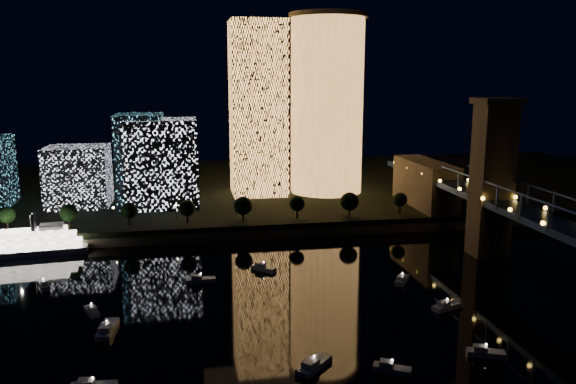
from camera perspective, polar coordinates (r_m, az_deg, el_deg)
The scene contains 10 objects.
ground at distance 126.51m, azimuth 4.23°, elevation -14.85°, with size 520.00×520.00×0.00m, color black.
far_bank at distance 276.37m, azimuth -3.97°, elevation 0.38°, with size 420.00×160.00×5.00m, color black.
seawall at distance 201.31m, azimuth -1.54°, elevation -4.17°, with size 420.00×6.00×3.00m, color #6B5E4C.
tower_cylindrical at distance 252.39m, azimuth 3.97°, elevation 8.86°, with size 34.00×34.00×78.13m.
tower_rectangular at distance 247.83m, azimuth -3.08°, elevation 8.41°, with size 23.53×23.53×74.86m, color #FEA951.
midrise_blocks at distance 237.60m, azimuth -18.00°, elevation 2.51°, with size 94.83×33.21×36.72m.
riverboat at distance 200.85m, azimuth -26.37°, elevation -4.85°, with size 46.60×14.18×13.82m.
motorboats at distance 132.63m, azimuth -3.21°, elevation -13.14°, with size 108.10×82.23×2.78m.
esplanade_trees at distance 202.82m, azimuth -9.04°, elevation -1.58°, with size 165.49×7.00×9.00m.
street_lamps at distance 209.04m, azimuth -11.31°, elevation -1.67°, with size 132.70×0.70×5.65m.
Camera 1 is at (-28.77, -109.54, 56.39)m, focal length 35.00 mm.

